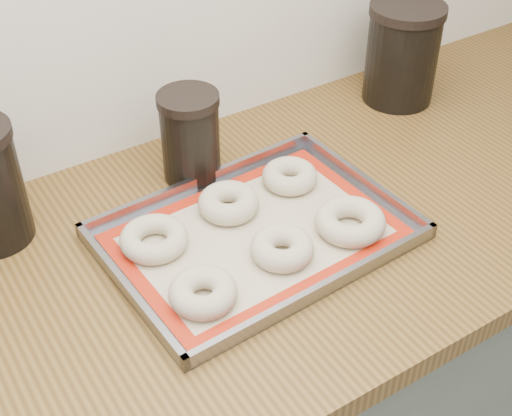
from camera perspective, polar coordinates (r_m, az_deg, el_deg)
cabinet at (r=1.51m, az=2.01°, el=-14.64°), size 3.00×0.65×0.86m
countertop at (r=1.18m, az=2.50°, el=-1.48°), size 3.06×0.68×0.04m
baking_tray at (r=1.12m, az=-0.00°, el=-2.11°), size 0.48×0.35×0.03m
baking_mat at (r=1.12m, az=0.00°, el=-2.19°), size 0.43×0.31×0.00m
bagel_front_left at (r=1.01m, az=-4.25°, el=-6.75°), size 0.13×0.13×0.04m
bagel_front_mid at (r=1.08m, az=2.11°, el=-3.21°), size 0.11×0.11×0.04m
bagel_front_right at (r=1.13m, az=7.54°, el=-1.07°), size 0.13×0.13×0.04m
bagel_back_left at (r=1.10m, az=-8.17°, el=-2.46°), size 0.11×0.11×0.03m
bagel_back_mid at (r=1.16m, az=-2.21°, el=0.42°), size 0.11×0.11×0.04m
bagel_back_right at (r=1.22m, az=2.71°, el=2.56°), size 0.10×0.10×0.03m
canister_mid at (r=1.22m, az=-5.28°, el=5.72°), size 0.10×0.10×0.16m
canister_right at (r=1.47m, az=11.62°, el=12.04°), size 0.15×0.15×0.20m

